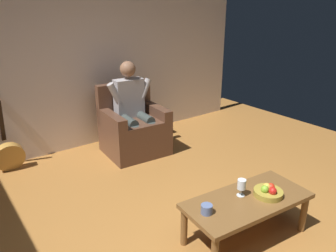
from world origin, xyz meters
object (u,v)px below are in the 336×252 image
object	(u,v)px
fruit_bowl	(268,192)
candle_jar	(207,209)
coffee_table	(247,204)
armchair	(133,129)
wine_glass_near	(242,185)
person_seated	(133,105)
guitar	(9,154)

from	to	relation	value
fruit_bowl	candle_jar	bearing A→B (deg)	-12.14
coffee_table	armchair	bearing A→B (deg)	-94.39
wine_glass_near	coffee_table	bearing A→B (deg)	99.46
person_seated	guitar	size ratio (longest dim) A/B	1.23
coffee_table	fruit_bowl	world-z (taller)	fruit_bowl
armchair	coffee_table	distance (m)	2.19
armchair	person_seated	distance (m)	0.36
armchair	candle_jar	bearing A→B (deg)	78.64
wine_glass_near	candle_jar	xyz separation A→B (m)	(0.42, 0.01, -0.06)
guitar	wine_glass_near	world-z (taller)	guitar
coffee_table	candle_jar	bearing A→B (deg)	-7.81
coffee_table	guitar	world-z (taller)	guitar
coffee_table	guitar	bearing A→B (deg)	-62.42
guitar	fruit_bowl	distance (m)	3.14
person_seated	fruit_bowl	world-z (taller)	person_seated
candle_jar	coffee_table	bearing A→B (deg)	172.19
guitar	wine_glass_near	size ratio (longest dim) A/B	6.56
guitar	candle_jar	distance (m)	2.76
armchair	person_seated	world-z (taller)	person_seated
wine_glass_near	person_seated	bearing A→B (deg)	-94.85
wine_glass_near	fruit_bowl	xyz separation A→B (m)	(-0.19, 0.14, -0.06)
person_seated	fruit_bowl	distance (m)	2.26
armchair	fruit_bowl	distance (m)	2.26
armchair	person_seated	bearing A→B (deg)	90.00
armchair	coffee_table	xyz separation A→B (m)	(0.17, 2.18, 0.02)
person_seated	wine_glass_near	bearing A→B (deg)	89.52
coffee_table	candle_jar	xyz separation A→B (m)	(0.43, -0.06, 0.10)
armchair	wine_glass_near	world-z (taller)	armchair
person_seated	armchair	bearing A→B (deg)	-90.00
fruit_bowl	candle_jar	size ratio (longest dim) A/B	2.69
person_seated	wine_glass_near	distance (m)	2.12
armchair	guitar	xyz separation A→B (m)	(1.55, -0.46, -0.11)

